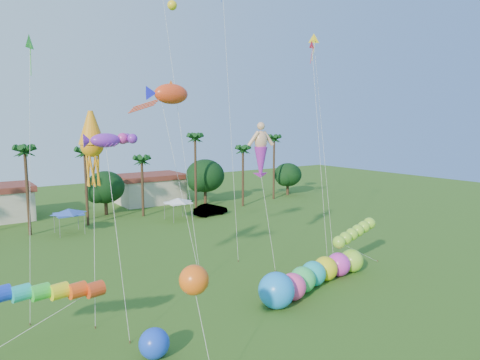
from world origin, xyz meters
TOP-DOWN VIEW (x-y plane):
  - ground at (0.00, 0.00)m, footprint 160.00×160.00m
  - tree_line at (3.57, 44.00)m, footprint 69.46×8.91m
  - buildings_row at (-3.09, 50.00)m, footprint 35.00×7.00m
  - tent_row at (-6.00, 36.33)m, footprint 31.00×4.00m
  - car_b at (13.13, 35.96)m, footprint 5.17×2.35m
  - spectator_b at (5.15, 9.01)m, footprint 0.96×0.91m
  - caterpillar_inflatable at (5.41, 7.81)m, footprint 12.89×4.48m
  - blue_ball at (-8.98, 5.67)m, footprint 1.74×1.74m
  - rainbow_tube at (-12.72, 9.63)m, footprint 8.55×1.58m
  - green_worm at (9.76, 8.89)m, footprint 8.76×3.16m
  - orange_ball_kite at (-8.12, 2.47)m, footprint 1.70×2.76m
  - merman_kite at (6.84, 16.29)m, footprint 2.53×4.88m
  - fish_kite at (-1.86, 17.33)m, footprint 4.74×6.24m
  - squid_kite at (-9.45, 14.26)m, footprint 2.19×4.10m
  - lobster_kite at (-9.11, 12.31)m, footprint 3.75×5.63m
  - delta_kite_red at (12.47, 15.44)m, footprint 2.05×4.52m
  - delta_kite_yellow at (13.59, 16.35)m, footprint 1.29×4.58m
  - delta_kite_green at (-12.48, 17.21)m, footprint 2.15×3.85m

SIDE VIEW (x-z plane):
  - ground at x=0.00m, z-range 0.00..0.00m
  - spectator_b at x=5.15m, z-range 0.00..1.56m
  - car_b at x=13.13m, z-range 0.00..1.64m
  - blue_ball at x=-8.98m, z-range 0.00..1.74m
  - caterpillar_inflatable at x=5.41m, z-range -0.21..2.41m
  - buildings_row at x=-3.09m, z-range 0.00..4.00m
  - tent_row at x=-6.00m, z-range 2.45..3.05m
  - green_worm at x=9.76m, z-range 1.12..4.70m
  - rainbow_tube at x=-12.72m, z-range 1.37..5.06m
  - tree_line at x=3.57m, z-range -1.22..9.78m
  - orange_ball_kite at x=-8.12m, z-range 2.32..8.49m
  - merman_kite at x=6.84m, z-range 3.87..16.67m
  - squid_kite at x=-9.45m, z-range 4.57..18.70m
  - lobster_kite at x=-9.11m, z-range 5.69..18.43m
  - fish_kite at x=-1.86m, z-range 7.32..23.85m
  - delta_kite_green at x=-12.48m, z-range 8.70..27.92m
  - delta_kite_red at x=12.47m, z-range 9.50..30.72m
  - delta_kite_yellow at x=13.59m, z-range 10.05..32.16m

